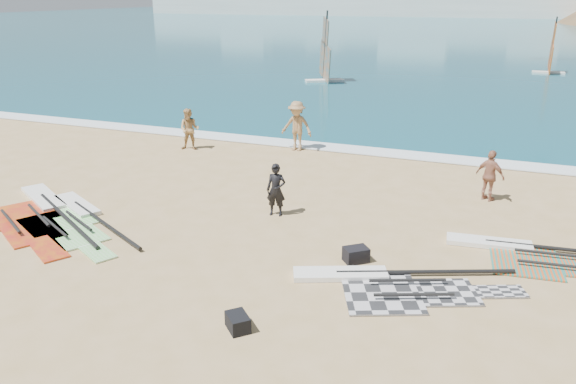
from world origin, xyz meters
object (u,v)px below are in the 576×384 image
(gear_bag_near, at_px, (356,255))
(rig_orange, at_px, (532,255))
(rig_red, at_px, (37,213))
(gear_bag_far, at_px, (238,322))
(beachgoer_back, at_px, (490,176))
(person_wetsuit, at_px, (276,190))
(rig_green, at_px, (75,219))
(rig_grey, at_px, (387,283))
(beachgoer_left, at_px, (189,129))
(beachgoer_mid, at_px, (297,126))

(gear_bag_near, bearing_deg, rig_orange, 24.76)
(rig_red, xyz_separation_m, gear_bag_far, (8.01, -3.20, 0.11))
(rig_red, relative_size, beachgoer_back, 3.37)
(person_wetsuit, height_order, beachgoer_back, beachgoer_back)
(rig_green, xyz_separation_m, beachgoer_back, (10.74, 5.95, 0.74))
(rig_grey, distance_m, beachgoer_back, 6.75)
(beachgoer_left, xyz_separation_m, beachgoer_back, (11.64, -1.88, -0.05))
(rig_red, xyz_separation_m, beachgoer_back, (12.08, 5.99, 0.74))
(rig_green, distance_m, gear_bag_near, 8.03)
(rig_green, xyz_separation_m, person_wetsuit, (5.12, 2.44, 0.71))
(gear_bag_far, distance_m, beachgoer_mid, 13.02)
(rig_orange, relative_size, rig_red, 0.93)
(gear_bag_near, xyz_separation_m, beachgoer_back, (2.72, 5.58, 0.61))
(beachgoer_mid, distance_m, beachgoer_back, 8.25)
(gear_bag_far, xyz_separation_m, beachgoer_back, (4.08, 9.19, 0.64))
(rig_orange, xyz_separation_m, gear_bag_far, (-5.28, -5.42, 0.11))
(beachgoer_mid, bearing_deg, beachgoer_left, -157.10)
(rig_grey, xyz_separation_m, beachgoer_mid, (-5.76, 9.80, 0.95))
(beachgoer_back, bearing_deg, rig_red, 54.64)
(beachgoer_left, xyz_separation_m, beachgoer_mid, (4.10, 1.45, 0.16))
(person_wetsuit, distance_m, beachgoer_mid, 7.11)
(rig_red, relative_size, person_wetsuit, 3.50)
(rig_orange, xyz_separation_m, beachgoer_back, (-1.20, 3.77, 0.74))
(rig_green, distance_m, rig_orange, 12.14)
(rig_red, xyz_separation_m, beachgoer_mid, (4.54, 9.32, 0.95))
(gear_bag_near, bearing_deg, rig_green, -177.31)
(rig_grey, bearing_deg, gear_bag_near, 114.32)
(person_wetsuit, bearing_deg, gear_bag_near, -43.60)
(gear_bag_far, height_order, beachgoer_mid, beachgoer_mid)
(rig_orange, distance_m, person_wetsuit, 6.87)
(rig_green, distance_m, beachgoer_mid, 9.87)
(rig_green, height_order, person_wetsuit, person_wetsuit)
(rig_grey, relative_size, beachgoer_mid, 2.53)
(beachgoer_mid, bearing_deg, rig_green, -105.63)
(rig_green, height_order, rig_red, rig_red)
(beachgoer_left, bearing_deg, rig_grey, -53.79)
(beachgoer_back, bearing_deg, person_wetsuit, 60.24)
(rig_orange, bearing_deg, person_wetsuit, 171.99)
(beachgoer_mid, bearing_deg, rig_grey, -56.15)
(rig_orange, relative_size, beachgoer_mid, 2.47)
(rig_green, height_order, beachgoer_left, beachgoer_left)
(rig_green, relative_size, beachgoer_back, 3.02)
(rig_red, bearing_deg, person_wetsuit, 51.99)
(rig_red, bearing_deg, beachgoer_mid, 95.01)
(gear_bag_near, bearing_deg, gear_bag_far, -110.61)
(gear_bag_far, xyz_separation_m, beachgoer_left, (-7.56, 11.07, 0.68))
(rig_green, xyz_separation_m, beachgoer_mid, (3.20, 9.29, 0.95))
(gear_bag_near, xyz_separation_m, person_wetsuit, (-2.90, 2.07, 0.59))
(gear_bag_near, xyz_separation_m, beachgoer_left, (-8.92, 7.46, 0.66))
(rig_orange, xyz_separation_m, rig_red, (-13.29, -2.22, 0.00))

